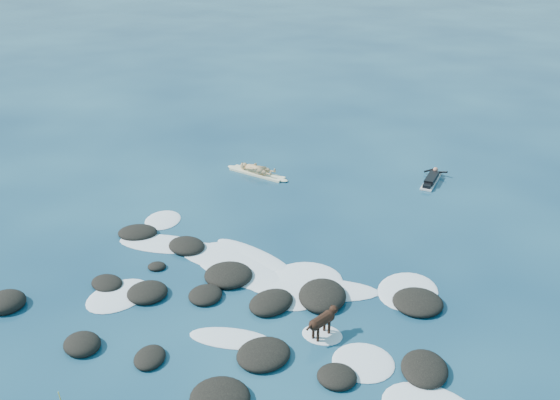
% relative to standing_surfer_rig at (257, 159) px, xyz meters
% --- Properties ---
extents(ground, '(160.00, 160.00, 0.00)m').
position_rel_standing_surfer_rig_xyz_m(ground, '(4.44, -7.78, -0.70)').
color(ground, '#0A2642').
rests_on(ground, ground).
extents(reef_rocks, '(13.71, 7.71, 0.51)m').
position_rel_standing_surfer_rig_xyz_m(reef_rocks, '(3.86, -9.39, -0.60)').
color(reef_rocks, black).
rests_on(reef_rocks, ground).
extents(breaking_foam, '(13.21, 8.12, 0.12)m').
position_rel_standing_surfer_rig_xyz_m(breaking_foam, '(4.04, -7.84, -0.69)').
color(breaking_foam, white).
rests_on(breaking_foam, ground).
extents(standing_surfer_rig, '(3.11, 1.01, 1.77)m').
position_rel_standing_surfer_rig_xyz_m(standing_surfer_rig, '(0.00, 0.00, 0.00)').
color(standing_surfer_rig, '#F0EBC0').
rests_on(standing_surfer_rig, ground).
extents(paddling_surfer_rig, '(1.02, 2.28, 0.40)m').
position_rel_standing_surfer_rig_xyz_m(paddling_surfer_rig, '(7.01, 2.10, -0.56)').
color(paddling_surfer_rig, silver).
rests_on(paddling_surfer_rig, ground).
extents(dog, '(0.63, 1.20, 0.80)m').
position_rel_standing_surfer_rig_xyz_m(dog, '(6.31, -9.44, -0.17)').
color(dog, black).
rests_on(dog, ground).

